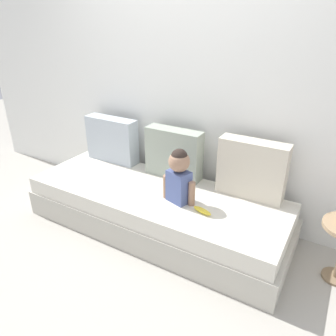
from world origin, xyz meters
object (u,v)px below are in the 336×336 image
at_px(throw_pillow_left, 112,140).
at_px(throw_pillow_right, 252,169).
at_px(couch, 155,209).
at_px(toddler, 179,174).
at_px(banana, 202,211).
at_px(throw_pillow_center, 174,153).

bearing_deg(throw_pillow_left, throw_pillow_right, 0.00).
relative_size(couch, toddler, 5.15).
height_order(throw_pillow_left, banana, throw_pillow_left).
bearing_deg(throw_pillow_left, banana, -19.60).
xyz_separation_m(couch, throw_pillow_right, (0.74, 0.33, 0.45)).
height_order(couch, throw_pillow_right, throw_pillow_right).
height_order(throw_pillow_left, throw_pillow_center, throw_pillow_center).
bearing_deg(banana, toddler, 165.36).
relative_size(throw_pillow_left, throw_pillow_right, 1.02).
distance_m(throw_pillow_right, toddler, 0.61).
bearing_deg(throw_pillow_left, toddler, -20.77).
bearing_deg(throw_pillow_right, toddler, -141.19).
distance_m(throw_pillow_left, throw_pillow_right, 1.49).
bearing_deg(toddler, couch, 168.97).
distance_m(throw_pillow_left, banana, 1.35).
distance_m(throw_pillow_center, banana, 0.72).
bearing_deg(couch, toddler, -11.03).
relative_size(couch, throw_pillow_left, 4.21).
distance_m(throw_pillow_left, throw_pillow_center, 0.74).
bearing_deg(throw_pillow_right, throw_pillow_center, 180.00).
bearing_deg(toddler, throw_pillow_left, 159.23).
xyz_separation_m(throw_pillow_right, banana, (-0.23, -0.45, -0.23)).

